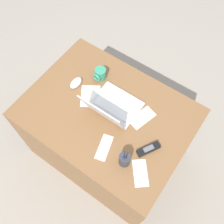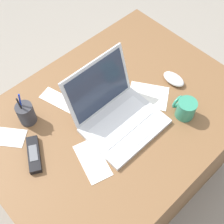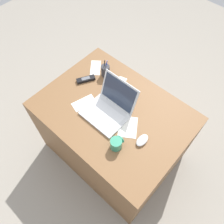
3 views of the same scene
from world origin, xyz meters
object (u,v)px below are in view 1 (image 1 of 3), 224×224
object	(u,v)px
coffee_mug_white	(100,74)
cordless_phone	(148,149)
laptop	(112,107)
computer_mouse	(76,83)
pen_holder	(125,160)

from	to	relation	value
coffee_mug_white	cordless_phone	xyz separation A→B (m)	(-0.57, 0.27, -0.03)
laptop	cordless_phone	bearing A→B (deg)	164.37
computer_mouse	laptop	bearing A→B (deg)	173.67
coffee_mug_white	pen_holder	bearing A→B (deg)	139.31
pen_holder	cordless_phone	bearing A→B (deg)	-117.15
coffee_mug_white	computer_mouse	bearing A→B (deg)	53.69
computer_mouse	pen_holder	bearing A→B (deg)	153.95
laptop	coffee_mug_white	size ratio (longest dim) A/B	3.44
computer_mouse	pen_holder	world-z (taller)	pen_holder
laptop	coffee_mug_white	world-z (taller)	laptop
laptop	computer_mouse	bearing A→B (deg)	-5.14
computer_mouse	cordless_phone	bearing A→B (deg)	168.23
cordless_phone	pen_holder	xyz separation A→B (m)	(0.08, 0.15, 0.04)
pen_holder	laptop	bearing A→B (deg)	-42.82
cordless_phone	pen_holder	bearing A→B (deg)	62.85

